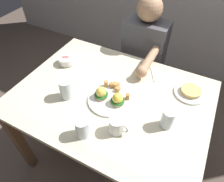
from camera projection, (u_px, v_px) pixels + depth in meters
ground_plane at (112, 152)px, 1.78m from camera, size 6.00×6.00×0.00m
dining_table at (111, 106)px, 1.32m from camera, size 1.20×0.90×0.74m
eggs_benedict_plate at (110, 97)px, 1.20m from camera, size 0.27×0.27×0.09m
fruit_bowl at (67, 60)px, 1.45m from camera, size 0.12×0.12×0.06m
coffee_mug at (117, 125)px, 1.03m from camera, size 0.11×0.08×0.09m
fork at (153, 73)px, 1.39m from camera, size 0.09×0.15×0.00m
water_glass_near at (83, 128)px, 1.01m from camera, size 0.07×0.07×0.11m
water_glass_far at (66, 90)px, 1.20m from camera, size 0.08×0.08×0.13m
water_glass_extra at (168, 119)px, 1.05m from camera, size 0.07×0.07×0.12m
side_plate at (190, 92)px, 1.25m from camera, size 0.20×0.20×0.04m
diner_person at (143, 56)px, 1.69m from camera, size 0.34×0.54×1.14m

